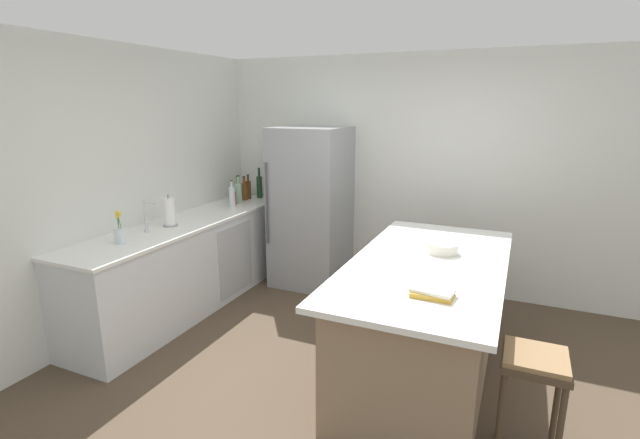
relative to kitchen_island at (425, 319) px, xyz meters
The scene contains 19 objects.
ground_plane 0.75m from the kitchen_island, 134.08° to the right, with size 7.20×7.20×0.00m, color #4C3D2D.
wall_rear 2.05m from the kitchen_island, 102.36° to the left, with size 6.00×0.10×2.60m, color silver.
wall_left 3.00m from the kitchen_island, behind, with size 0.10×6.00×2.60m, color silver.
counter_run_left 2.50m from the kitchen_island, behind, with size 0.67×2.82×0.92m.
kitchen_island is the anchor object (origin of this frame).
refrigerator 2.19m from the kitchen_island, 138.95° to the left, with size 0.79×0.79×1.82m.
bar_stool 0.99m from the kitchen_island, 41.10° to the right, with size 0.36×0.36×0.70m.
sink_faucet 2.61m from the kitchen_island, behind, with size 0.15×0.05×0.30m.
flower_vase 2.59m from the kitchen_island, 167.37° to the right, with size 0.09×0.09×0.28m.
paper_towel_roll 2.56m from the kitchen_island, behind, with size 0.14×0.14×0.31m.
wine_bottle 2.95m from the kitchen_island, 146.66° to the left, with size 0.07×0.07×0.38m.
syrup_bottle 2.97m from the kitchen_island, 149.38° to the left, with size 0.07×0.07×0.30m.
whiskey_bottle 2.93m from the kitchen_island, 150.85° to the left, with size 0.08×0.08×0.29m.
olive_oil_bottle 2.92m from the kitchen_island, 152.90° to the left, with size 0.06×0.06×0.30m.
gin_bottle 2.81m from the kitchen_island, 153.83° to the left, with size 0.07×0.07×0.33m.
hot_sauce_bottle 2.76m from the kitchen_island, 155.61° to the left, with size 0.04×0.04×0.20m.
soda_bottle 2.69m from the kitchen_island, 157.33° to the left, with size 0.07×0.07×0.31m.
cookbook_stack 0.80m from the kitchen_island, 76.88° to the right, with size 0.27×0.19×0.05m.
mixing_bowl 0.56m from the kitchen_island, 76.52° to the left, with size 0.24×0.24×0.08m.
Camera 1 is at (0.97, -2.83, 2.07)m, focal length 25.68 mm.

